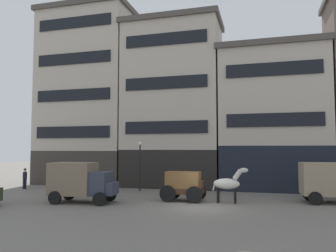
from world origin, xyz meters
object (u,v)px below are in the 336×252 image
cargo_wagon (184,184)px  streetlamp_curbside (140,159)px  draft_horse (228,183)px  delivery_truck_far (333,181)px  fire_hydrant_curbside (112,185)px  delivery_truck_near (81,181)px  pedestrian_officer (25,178)px

cargo_wagon → streetlamp_curbside: streetlamp_curbside is taller
draft_horse → delivery_truck_far: 6.85m
draft_horse → fire_hydrant_curbside: (-10.24, 4.26, -0.84)m
draft_horse → fire_hydrant_curbside: bearing=157.4°
streetlamp_curbside → fire_hydrant_curbside: streetlamp_curbside is taller
streetlamp_curbside → cargo_wagon: bearing=-41.8°
cargo_wagon → streetlamp_curbside: size_ratio=0.71×
cargo_wagon → delivery_truck_near: delivery_truck_near is taller
delivery_truck_near → pedestrian_officer: 10.21m
cargo_wagon → fire_hydrant_curbside: bearing=149.7°
fire_hydrant_curbside → pedestrian_officer: bearing=-170.2°
draft_horse → delivery_truck_near: bearing=-165.4°
delivery_truck_far → draft_horse: bearing=-165.1°
delivery_truck_near → delivery_truck_far: (15.95, 4.19, 0.00)m
draft_horse → delivery_truck_near: (-9.33, -2.43, 0.15)m
pedestrian_officer → fire_hydrant_curbside: size_ratio=2.16×
delivery_truck_near → streetlamp_curbside: streetlamp_curbside is taller
delivery_truck_near → pedestrian_officer: (-8.69, 5.34, -0.44)m
cargo_wagon → delivery_truck_far: size_ratio=0.65×
pedestrian_officer → fire_hydrant_curbside: 7.92m
cargo_wagon → delivery_truck_far: delivery_truck_far is taller
delivery_truck_near → streetlamp_curbside: (1.62, 6.69, 1.25)m
draft_horse → delivery_truck_far: delivery_truck_far is taller
draft_horse → delivery_truck_far: size_ratio=0.53×
cargo_wagon → draft_horse: 2.95m
fire_hydrant_curbside → cargo_wagon: bearing=-30.3°
pedestrian_officer → fire_hydrant_curbside: pedestrian_officer is taller
draft_horse → delivery_truck_far: bearing=14.9°
pedestrian_officer → streetlamp_curbside: bearing=7.5°
draft_horse → delivery_truck_near: delivery_truck_near is taller
pedestrian_officer → delivery_truck_far: bearing=-2.7°
draft_horse → pedestrian_officer: bearing=170.8°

